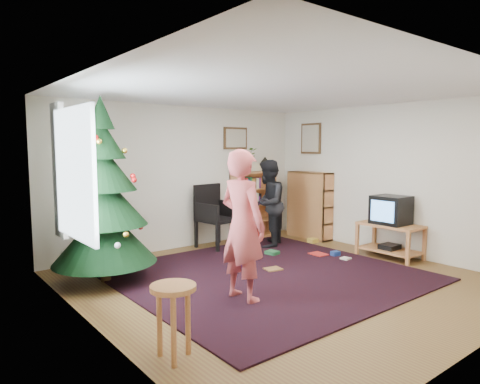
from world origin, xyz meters
TOP-DOWN VIEW (x-y plane):
  - floor at (0.00, 0.00)m, footprint 5.00×5.00m
  - ceiling at (0.00, 0.00)m, footprint 5.00×5.00m
  - wall_back at (0.00, 2.50)m, footprint 5.00×0.02m
  - wall_left at (-2.50, 0.00)m, footprint 0.02×5.00m
  - wall_right at (2.50, 0.00)m, footprint 0.02×5.00m
  - rug at (0.00, 0.30)m, footprint 3.80×3.60m
  - window_pane at (-2.47, 0.60)m, footprint 0.04×1.20m
  - curtain at (-2.43, 1.30)m, footprint 0.06×0.35m
  - picture_back at (1.15, 2.48)m, footprint 0.55×0.03m
  - picture_right at (2.48, 1.75)m, footprint 0.03×0.50m
  - christmas_tree at (-1.85, 1.43)m, footprint 1.35×1.35m
  - bookshelf_back at (1.49, 2.34)m, footprint 0.95×0.30m
  - bookshelf_right at (2.34, 1.63)m, footprint 0.30×0.95m
  - tv_stand at (2.22, -0.22)m, footprint 0.54×0.97m
  - crt_tv at (2.22, -0.22)m, footprint 0.48×0.52m
  - armchair at (0.45, 2.20)m, footprint 0.69×0.69m
  - stool at (-2.20, -0.98)m, footprint 0.39×0.39m
  - person_standing at (-0.86, -0.24)m, footprint 0.49×0.68m
  - person_by_chair at (1.18, 1.57)m, footprint 0.96×0.92m
  - potted_plant at (1.29, 2.34)m, footprint 0.46×0.42m
  - table_lamp at (1.79, 2.34)m, footprint 0.22×0.22m
  - floor_clutter at (1.07, 0.64)m, footprint 2.31×1.39m

SIDE VIEW (x-z plane):
  - floor at x=0.00m, z-range 0.00..0.00m
  - rug at x=0.00m, z-range 0.00..0.02m
  - floor_clutter at x=1.07m, z-range 0.00..0.08m
  - tv_stand at x=2.22m, z-range 0.05..0.60m
  - stool at x=-2.20m, z-range 0.18..0.82m
  - armchair at x=0.45m, z-range 0.05..1.17m
  - bookshelf_back at x=1.49m, z-range 0.01..1.31m
  - bookshelf_right at x=2.34m, z-range 0.01..1.31m
  - crt_tv at x=2.22m, z-range 0.55..1.01m
  - person_by_chair at x=1.18m, z-range 0.00..1.56m
  - person_standing at x=-0.86m, z-range 0.00..1.76m
  - christmas_tree at x=-1.85m, z-range -0.20..2.24m
  - wall_back at x=0.00m, z-range 0.00..2.50m
  - wall_left at x=-2.50m, z-range 0.00..2.50m
  - wall_right at x=2.50m, z-range 0.00..2.50m
  - table_lamp at x=1.79m, z-range 1.35..1.65m
  - window_pane at x=-2.47m, z-range 0.80..2.20m
  - curtain at x=-2.43m, z-range 0.70..2.30m
  - potted_plant at x=1.29m, z-range 1.30..1.77m
  - picture_back at x=1.15m, z-range 1.74..2.16m
  - picture_right at x=2.48m, z-range 1.65..2.25m
  - ceiling at x=0.00m, z-range 2.50..2.50m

